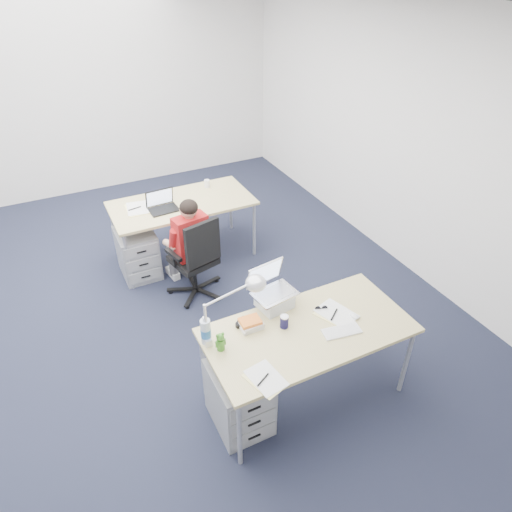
# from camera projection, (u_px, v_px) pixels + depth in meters

# --- Properties ---
(floor) EXTENTS (7.00, 7.00, 0.00)m
(floor) POSITION_uv_depth(u_px,v_px,m) (153.00, 331.00, 4.51)
(floor) COLOR black
(floor) RESTS_ON ground
(room) EXTENTS (6.02, 7.02, 2.80)m
(room) POSITION_uv_depth(u_px,v_px,m) (125.00, 170.00, 3.54)
(room) COLOR silver
(room) RESTS_ON ground
(desk_near) EXTENTS (1.60, 0.80, 0.73)m
(desk_near) POSITION_uv_depth(u_px,v_px,m) (308.00, 333.00, 3.51)
(desk_near) COLOR tan
(desk_near) RESTS_ON ground
(desk_far) EXTENTS (1.60, 0.80, 0.73)m
(desk_far) POSITION_uv_depth(u_px,v_px,m) (182.00, 206.00, 5.22)
(desk_far) COLOR tan
(desk_far) RESTS_ON ground
(office_chair) EXTENTS (0.74, 0.74, 0.96)m
(office_chair) POSITION_uv_depth(u_px,v_px,m) (196.00, 273.00, 4.85)
(office_chair) COLOR black
(office_chair) RESTS_ON ground
(seated_person) EXTENTS (0.38, 0.63, 1.12)m
(seated_person) POSITION_uv_depth(u_px,v_px,m) (187.00, 243.00, 4.79)
(seated_person) COLOR #B01919
(seated_person) RESTS_ON ground
(drawer_pedestal_near) EXTENTS (0.40, 0.50, 0.55)m
(drawer_pedestal_near) POSITION_uv_depth(u_px,v_px,m) (239.00, 397.00, 3.52)
(drawer_pedestal_near) COLOR #979A9C
(drawer_pedestal_near) RESTS_ON ground
(drawer_pedestal_far) EXTENTS (0.40, 0.50, 0.55)m
(drawer_pedestal_far) POSITION_uv_depth(u_px,v_px,m) (138.00, 253.00, 5.15)
(drawer_pedestal_far) COLOR #979A9C
(drawer_pedestal_far) RESTS_ON ground
(silver_laptop) EXTENTS (0.37, 0.31, 0.36)m
(silver_laptop) POSITION_uv_depth(u_px,v_px,m) (275.00, 289.00, 3.61)
(silver_laptop) COLOR silver
(silver_laptop) RESTS_ON desk_near
(wireless_keyboard) EXTENTS (0.31, 0.17, 0.01)m
(wireless_keyboard) POSITION_uv_depth(u_px,v_px,m) (342.00, 331.00, 3.46)
(wireless_keyboard) COLOR white
(wireless_keyboard) RESTS_ON desk_near
(computer_mouse) EXTENTS (0.07, 0.09, 0.03)m
(computer_mouse) POSITION_uv_depth(u_px,v_px,m) (354.00, 316.00, 3.59)
(computer_mouse) COLOR white
(computer_mouse) RESTS_ON desk_near
(headphones) EXTENTS (0.21, 0.17, 0.03)m
(headphones) POSITION_uv_depth(u_px,v_px,m) (246.00, 322.00, 3.53)
(headphones) COLOR black
(headphones) RESTS_ON desk_near
(can_koozie) EXTENTS (0.09, 0.09, 0.11)m
(can_koozie) POSITION_uv_depth(u_px,v_px,m) (284.00, 322.00, 3.48)
(can_koozie) COLOR #16133E
(can_koozie) RESTS_ON desk_near
(water_bottle) EXTENTS (0.09, 0.09, 0.25)m
(water_bottle) POSITION_uv_depth(u_px,v_px,m) (206.00, 330.00, 3.30)
(water_bottle) COLOR silver
(water_bottle) RESTS_ON desk_near
(bear_figurine) EXTENTS (0.09, 0.07, 0.16)m
(bear_figurine) POSITION_uv_depth(u_px,v_px,m) (221.00, 341.00, 3.27)
(bear_figurine) COLOR #246E1D
(bear_figurine) RESTS_ON desk_near
(book_stack) EXTENTS (0.17, 0.13, 0.08)m
(book_stack) POSITION_uv_depth(u_px,v_px,m) (251.00, 324.00, 3.48)
(book_stack) COLOR silver
(book_stack) RESTS_ON desk_near
(cordless_phone) EXTENTS (0.04, 0.03, 0.14)m
(cordless_phone) POSITION_uv_depth(u_px,v_px,m) (205.00, 333.00, 3.35)
(cordless_phone) COLOR black
(cordless_phone) RESTS_ON desk_near
(papers_left) EXTENTS (0.25, 0.31, 0.01)m
(papers_left) POSITION_uv_depth(u_px,v_px,m) (265.00, 380.00, 3.08)
(papers_left) COLOR #FFF393
(papers_left) RESTS_ON desk_near
(papers_right) EXTENTS (0.31, 0.37, 0.01)m
(papers_right) POSITION_uv_depth(u_px,v_px,m) (336.00, 315.00, 3.61)
(papers_right) COLOR #FFF393
(papers_right) RESTS_ON desk_near
(sunglasses) EXTENTS (0.12, 0.08, 0.02)m
(sunglasses) POSITION_uv_depth(u_px,v_px,m) (321.00, 308.00, 3.67)
(sunglasses) COLOR black
(sunglasses) RESTS_ON desk_near
(desk_lamp) EXTENTS (0.48, 0.34, 0.51)m
(desk_lamp) POSITION_uv_depth(u_px,v_px,m) (225.00, 311.00, 3.27)
(desk_lamp) COLOR silver
(desk_lamp) RESTS_ON desk_near
(dark_laptop) EXTENTS (0.33, 0.32, 0.23)m
(dark_laptop) POSITION_uv_depth(u_px,v_px,m) (163.00, 201.00, 4.97)
(dark_laptop) COLOR black
(dark_laptop) RESTS_ON desk_far
(far_cup) EXTENTS (0.08, 0.08, 0.09)m
(far_cup) POSITION_uv_depth(u_px,v_px,m) (207.00, 184.00, 5.49)
(far_cup) COLOR white
(far_cup) RESTS_ON desk_far
(far_papers) EXTENTS (0.25, 0.34, 0.01)m
(far_papers) POSITION_uv_depth(u_px,v_px,m) (137.00, 209.00, 5.05)
(far_papers) COLOR white
(far_papers) RESTS_ON desk_far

